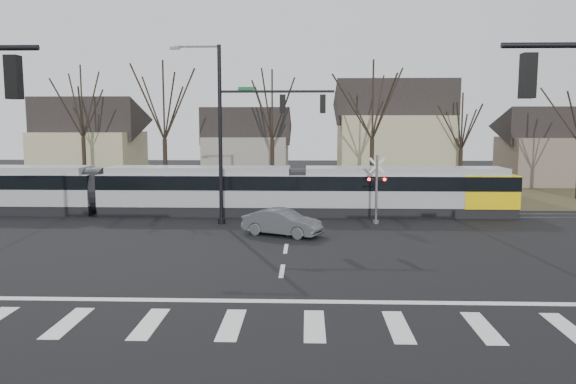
{
  "coord_description": "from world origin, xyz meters",
  "views": [
    {
      "loc": [
        0.97,
        -19.58,
        5.78
      ],
      "look_at": [
        0.0,
        9.0,
        2.3
      ],
      "focal_mm": 35.0,
      "sensor_mm": 36.0,
      "label": 1
    }
  ],
  "objects": [
    {
      "name": "house_b",
      "position": [
        -5.0,
        36.0,
        3.97
      ],
      "size": [
        8.64,
        7.56,
        7.65
      ],
      "color": "gray",
      "rests_on": "ground"
    },
    {
      "name": "signal_pole_far",
      "position": [
        -2.41,
        12.5,
        5.7
      ],
      "size": [
        9.28,
        0.44,
        10.2
      ],
      "color": "black",
      "rests_on": "ground"
    },
    {
      "name": "rail_crossing_signal",
      "position": [
        5.0,
        12.79,
        1.89
      ],
      "size": [
        1.08,
        0.36,
        4.0
      ],
      "color": "#59595B",
      "rests_on": "ground"
    },
    {
      "name": "crosswalk",
      "position": [
        0.0,
        -4.0,
        0.01
      ],
      "size": [
        27.0,
        2.6,
        0.01
      ],
      "color": "silver",
      "rests_on": "ground"
    },
    {
      "name": "ground",
      "position": [
        0.0,
        0.0,
        0.0
      ],
      "size": [
        140.0,
        140.0,
        0.0
      ],
      "primitive_type": "plane",
      "color": "black"
    },
    {
      "name": "lane_dashes",
      "position": [
        0.0,
        16.0,
        0.01
      ],
      "size": [
        0.18,
        30.0,
        0.01
      ],
      "color": "silver",
      "rests_on": "ground"
    },
    {
      "name": "tram",
      "position": [
        -6.08,
        16.0,
        1.66
      ],
      "size": [
        40.21,
        2.99,
        3.05
      ],
      "color": "gray",
      "rests_on": "ground"
    },
    {
      "name": "house_c",
      "position": [
        9.0,
        33.0,
        5.23
      ],
      "size": [
        10.8,
        8.64,
        10.1
      ],
      "color": "tan",
      "rests_on": "ground"
    },
    {
      "name": "rail_pair",
      "position": [
        0.0,
        15.8,
        0.03
      ],
      "size": [
        90.0,
        1.52,
        0.06
      ],
      "color": "#59595E",
      "rests_on": "ground"
    },
    {
      "name": "house_a",
      "position": [
        -20.0,
        34.0,
        4.46
      ],
      "size": [
        9.72,
        8.64,
        8.6
      ],
      "color": "tan",
      "rests_on": "ground"
    },
    {
      "name": "tree_row",
      "position": [
        2.0,
        26.0,
        5.0
      ],
      "size": [
        59.2,
        7.2,
        10.0
      ],
      "color": "black",
      "rests_on": "ground"
    },
    {
      "name": "grass_verge",
      "position": [
        0.0,
        32.0,
        0.01
      ],
      "size": [
        140.0,
        28.0,
        0.01
      ],
      "primitive_type": "cube",
      "color": "#38331E",
      "rests_on": "ground"
    },
    {
      "name": "house_d",
      "position": [
        24.0,
        35.0,
        3.97
      ],
      "size": [
        8.64,
        7.56,
        7.65
      ],
      "color": "#68594C",
      "rests_on": "ground"
    },
    {
      "name": "sedan",
      "position": [
        -0.3,
        9.18,
        0.68
      ],
      "size": [
        4.55,
        5.24,
        1.37
      ],
      "primitive_type": "imported",
      "rotation": [
        0.0,
        0.0,
        1.15
      ],
      "color": "#474A4E",
      "rests_on": "ground"
    },
    {
      "name": "stop_line",
      "position": [
        0.0,
        -1.8,
        0.01
      ],
      "size": [
        28.0,
        0.35,
        0.01
      ],
      "primitive_type": "cube",
      "color": "silver",
      "rests_on": "ground"
    }
  ]
}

